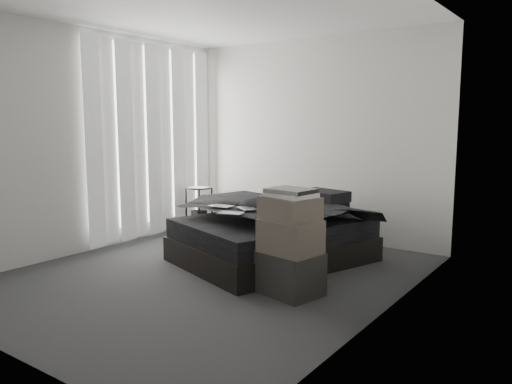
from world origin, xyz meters
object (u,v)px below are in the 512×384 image
Objects in this scene: bed at (273,249)px; side_stand at (199,210)px; laptop at (297,201)px; box_lower at (290,273)px.

side_stand is at bearing 177.31° from bed.
side_stand is at bearing -162.98° from laptop.
laptop is at bearing 7.50° from bed.
bed is 6.24× the size of laptop.
bed is 1.10m from box_lower.
side_stand is 1.19× the size of box_lower.
bed is 3.16× the size of side_stand.
laptop is 0.60× the size of box_lower.
bed is at bearing 131.67° from box_lower.
laptop is at bearing 116.60° from box_lower.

